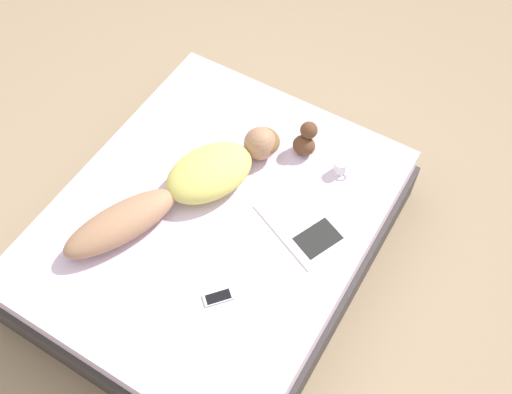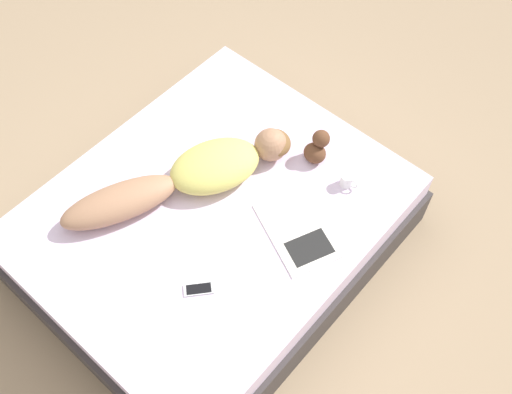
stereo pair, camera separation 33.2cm
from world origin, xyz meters
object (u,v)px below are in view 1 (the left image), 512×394
Objects in this scene: open_magazine at (304,223)px; cell_phone at (218,297)px; person at (188,185)px; coffee_mug at (341,167)px.

cell_phone is (-0.17, -0.61, 0.00)m from open_magazine.
person is 0.88m from coffee_mug.
person is at bearing -138.83° from coffee_mug.
person is 2.28× the size of open_magazine.
cell_phone is at bearing -99.68° from coffee_mug.
coffee_mug is at bearing 121.27° from cell_phone.
person is at bearing 178.31° from cell_phone.
open_magazine is at bearing -91.11° from coffee_mug.
coffee_mug is (0.01, 0.42, 0.04)m from open_magazine.
person is 11.98× the size of coffee_mug.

